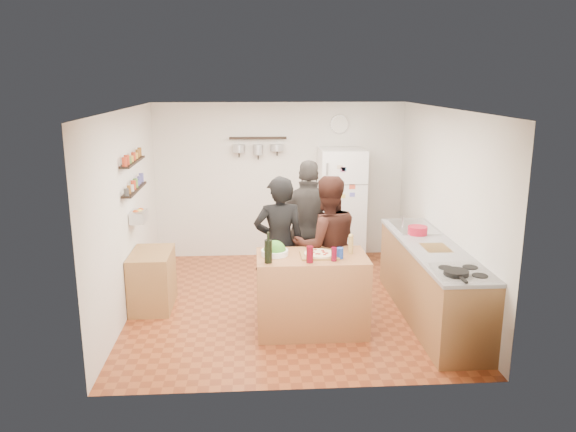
{
  "coord_description": "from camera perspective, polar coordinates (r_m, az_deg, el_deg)",
  "views": [
    {
      "loc": [
        -0.45,
        -6.84,
        2.86
      ],
      "look_at": [
        0.0,
        0.1,
        1.15
      ],
      "focal_mm": 35.0,
      "sensor_mm": 36.0,
      "label": 1
    }
  ],
  "objects": [
    {
      "name": "sink",
      "position": [
        7.71,
        12.62,
        -1.15
      ],
      "size": [
        0.5,
        0.8,
        0.03
      ],
      "primitive_type": "cube",
      "color": "silver",
      "rests_on": "counter_run"
    },
    {
      "name": "pot_rack",
      "position": [
        8.89,
        -3.07,
        7.91
      ],
      "size": [
        0.9,
        0.04,
        0.04
      ],
      "primitive_type": "cube",
      "color": "black",
      "rests_on": "back_wall"
    },
    {
      "name": "pizza_board",
      "position": [
        6.35,
        3.19,
        -3.99
      ],
      "size": [
        0.42,
        0.34,
        0.02
      ],
      "primitive_type": "cube",
      "color": "olive",
      "rests_on": "prep_island"
    },
    {
      "name": "counter_run",
      "position": [
        7.07,
        14.33,
        -6.56
      ],
      "size": [
        0.63,
        2.63,
        0.9
      ],
      "primitive_type": "cube",
      "color": "#9E7042",
      "rests_on": "floor"
    },
    {
      "name": "pizza",
      "position": [
        6.34,
        3.19,
        -3.83
      ],
      "size": [
        0.34,
        0.34,
        0.02
      ],
      "primitive_type": "cylinder",
      "color": "beige",
      "rests_on": "pizza_board"
    },
    {
      "name": "room_shell",
      "position": [
        7.42,
        -0.14,
        1.28
      ],
      "size": [
        4.2,
        4.2,
        4.2
      ],
      "color": "brown",
      "rests_on": "ground"
    },
    {
      "name": "wine_glass_near",
      "position": [
        6.1,
        2.23,
        -3.92
      ],
      "size": [
        0.08,
        0.08,
        0.18
      ],
      "primitive_type": "cylinder",
      "color": "#560713",
      "rests_on": "prep_island"
    },
    {
      "name": "salt_canister",
      "position": [
        6.27,
        5.31,
        -3.78
      ],
      "size": [
        0.07,
        0.07,
        0.12
      ],
      "primitive_type": "cylinder",
      "color": "#1B3A96",
      "rests_on": "prep_island"
    },
    {
      "name": "pepper_mill",
      "position": [
        6.45,
        6.4,
        -3.02
      ],
      "size": [
        0.06,
        0.06,
        0.19
      ],
      "primitive_type": "cylinder",
      "color": "#AF8E49",
      "rests_on": "prep_island"
    },
    {
      "name": "prep_island",
      "position": [
        6.52,
        2.41,
        -7.85
      ],
      "size": [
        1.25,
        0.72,
        0.91
      ],
      "primitive_type": "cube",
      "color": "#9F683A",
      "rests_on": "floor"
    },
    {
      "name": "salad_bowl",
      "position": [
        6.37,
        -1.36,
        -3.72
      ],
      "size": [
        0.31,
        0.31,
        0.06
      ],
      "primitive_type": "cylinder",
      "color": "white",
      "rests_on": "prep_island"
    },
    {
      "name": "spice_shelf_lower",
      "position": [
        7.32,
        -15.32,
        2.61
      ],
      "size": [
        0.12,
        1.0,
        0.02
      ],
      "primitive_type": "cube",
      "color": "black",
      "rests_on": "left_wall"
    },
    {
      "name": "cutting_board",
      "position": [
        6.85,
        14.78,
        -3.2
      ],
      "size": [
        0.3,
        0.4,
        0.02
      ],
      "primitive_type": "cube",
      "color": "olive",
      "rests_on": "counter_run"
    },
    {
      "name": "person_center",
      "position": [
        6.89,
        3.93,
        -3.03
      ],
      "size": [
        0.93,
        0.77,
        1.74
      ],
      "primitive_type": "imported",
      "rotation": [
        0.0,
        0.0,
        3.28
      ],
      "color": "black",
      "rests_on": "floor"
    },
    {
      "name": "spice_shelf_upper",
      "position": [
        7.27,
        -15.49,
        5.32
      ],
      "size": [
        0.12,
        1.0,
        0.02
      ],
      "primitive_type": "cube",
      "color": "black",
      "rests_on": "left_wall"
    },
    {
      "name": "side_table",
      "position": [
        7.4,
        -13.61,
        -6.31
      ],
      "size": [
        0.5,
        0.8,
        0.73
      ],
      "primitive_type": "cube",
      "color": "#AB7747",
      "rests_on": "floor"
    },
    {
      "name": "wine_bottle",
      "position": [
        6.08,
        -2.01,
        -3.62
      ],
      "size": [
        0.08,
        0.08,
        0.26
      ],
      "primitive_type": "cylinder",
      "color": "black",
      "rests_on": "prep_island"
    },
    {
      "name": "wall_clock",
      "position": [
        9.06,
        5.26,
        9.25
      ],
      "size": [
        0.3,
        0.03,
        0.3
      ],
      "primitive_type": "cylinder",
      "rotation": [
        1.57,
        0.0,
        0.0
      ],
      "color": "silver",
      "rests_on": "back_wall"
    },
    {
      "name": "skillet",
      "position": [
        5.96,
        16.71,
        -5.54
      ],
      "size": [
        0.25,
        0.25,
        0.05
      ],
      "primitive_type": "cylinder",
      "color": "black",
      "rests_on": "stove_top"
    },
    {
      "name": "produce_basket",
      "position": [
        7.39,
        -14.92,
        -0.04
      ],
      "size": [
        0.18,
        0.35,
        0.14
      ],
      "primitive_type": "cube",
      "color": "silver",
      "rests_on": "left_wall"
    },
    {
      "name": "red_bowl",
      "position": [
        7.35,
        13.02,
        -1.43
      ],
      "size": [
        0.25,
        0.25,
        0.1
      ],
      "primitive_type": "cylinder",
      "color": "#B6142C",
      "rests_on": "counter_run"
    },
    {
      "name": "wine_glass_far",
      "position": [
        6.18,
        4.69,
        -3.89
      ],
      "size": [
        0.06,
        0.06,
        0.15
      ],
      "primitive_type": "cylinder",
      "color": "#58071B",
      "rests_on": "prep_island"
    },
    {
      "name": "fridge",
      "position": [
        8.92,
        5.41,
        1.05
      ],
      "size": [
        0.7,
        0.68,
        1.8
      ],
      "primitive_type": "cube",
      "color": "white",
      "rests_on": "floor"
    },
    {
      "name": "person_back",
      "position": [
        7.39,
        2.21,
        -1.4
      ],
      "size": [
        1.14,
        0.64,
        1.84
      ],
      "primitive_type": "imported",
      "rotation": [
        0.0,
        0.0,
        2.96
      ],
      "color": "#2B2826",
      "rests_on": "floor"
    },
    {
      "name": "person_left",
      "position": [
        6.92,
        -0.88,
        -2.96
      ],
      "size": [
        0.66,
        0.46,
        1.73
      ],
      "primitive_type": "imported",
      "rotation": [
        0.0,
        0.0,
        3.21
      ],
      "color": "black",
      "rests_on": "floor"
    },
    {
      "name": "stove_top",
      "position": [
        6.08,
        17.31,
        -5.54
      ],
      "size": [
        0.6,
        0.62,
        0.02
      ],
      "primitive_type": "cube",
      "color": "white",
      "rests_on": "counter_run"
    }
  ]
}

